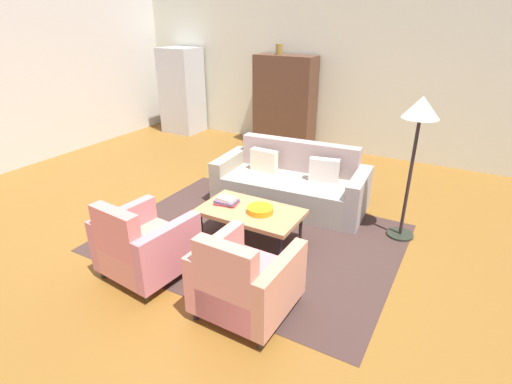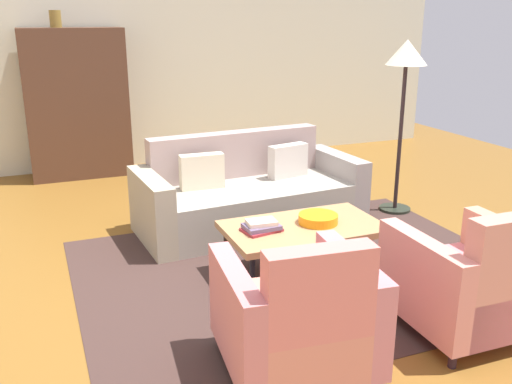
% 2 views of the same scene
% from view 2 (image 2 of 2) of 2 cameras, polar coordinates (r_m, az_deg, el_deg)
% --- Properties ---
extents(ground_plane, '(10.64, 10.64, 0.00)m').
position_cam_2_polar(ground_plane, '(4.35, -0.91, -9.04)').
color(ground_plane, brown).
extents(wall_back, '(8.87, 0.12, 2.80)m').
position_cam_2_polar(wall_back, '(7.72, -11.79, 13.09)').
color(wall_back, beige).
rests_on(wall_back, ground).
extents(area_rug, '(3.40, 2.60, 0.01)m').
position_cam_2_polar(area_rug, '(4.53, 4.39, -7.90)').
color(area_rug, '#3C2925').
rests_on(area_rug, ground).
extents(couch, '(2.16, 1.05, 0.86)m').
position_cam_2_polar(couch, '(5.39, -0.91, -0.38)').
color(couch, gray).
rests_on(couch, ground).
extents(coffee_table, '(1.20, 0.70, 0.41)m').
position_cam_2_polar(coffee_table, '(4.34, 4.79, -3.80)').
color(coffee_table, black).
rests_on(coffee_table, ground).
extents(armchair_left, '(0.87, 0.87, 0.88)m').
position_cam_2_polar(armchair_left, '(3.17, 4.34, -12.86)').
color(armchair_left, '#2A2921').
rests_on(armchair_left, ground).
extents(armchair_right, '(0.82, 0.82, 0.88)m').
position_cam_2_polar(armchair_right, '(3.80, 21.08, -8.63)').
color(armchair_right, '#2A2A0F').
rests_on(armchair_right, ground).
extents(fruit_bowl, '(0.31, 0.31, 0.07)m').
position_cam_2_polar(fruit_bowl, '(4.37, 6.30, -2.70)').
color(fruit_bowl, orange).
rests_on(fruit_bowl, coffee_table).
extents(book_stack, '(0.30, 0.24, 0.08)m').
position_cam_2_polar(book_stack, '(4.19, 0.56, -3.49)').
color(book_stack, maroon).
rests_on(book_stack, coffee_table).
extents(cabinet, '(1.20, 0.51, 1.80)m').
position_cam_2_polar(cabinet, '(7.32, -17.65, 8.48)').
color(cabinet, '#503223').
rests_on(cabinet, ground).
extents(vase_tall, '(0.13, 0.13, 0.19)m').
position_cam_2_polar(vase_tall, '(7.23, -19.62, 16.16)').
color(vase_tall, olive).
rests_on(vase_tall, cabinet).
extents(floor_lamp, '(0.40, 0.40, 1.72)m').
position_cam_2_polar(floor_lamp, '(5.75, 14.88, 11.94)').
color(floor_lamp, black).
rests_on(floor_lamp, ground).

